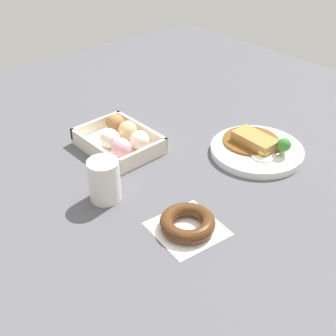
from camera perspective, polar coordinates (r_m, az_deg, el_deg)
The scene contains 5 objects.
ground_plane at distance 1.11m, azimuth 0.80°, elevation 1.61°, with size 1.60×1.60×0.00m, color #4C4C51.
curry_plate at distance 1.13m, azimuth 11.28°, elevation 2.47°, with size 0.23×0.23×0.06m.
donut_box at distance 1.14m, azimuth -6.04°, elevation 3.63°, with size 0.20×0.15×0.06m.
chocolate_ring_donut at distance 0.89m, azimuth 2.50°, elevation -7.05°, with size 0.15×0.15×0.03m.
coffee_mug at distance 0.95m, azimuth -8.12°, elevation -1.57°, with size 0.07×0.07×0.09m, color silver.
Camera 1 is at (-0.68, 0.64, 0.60)m, focal length 47.78 mm.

